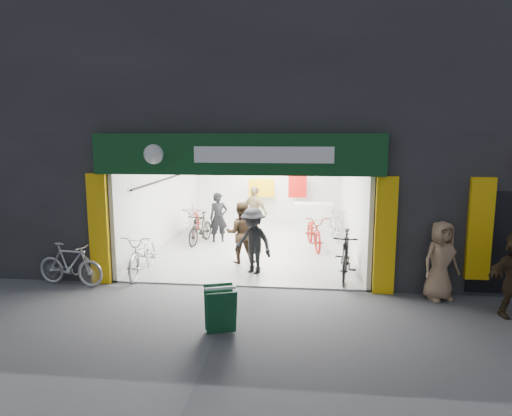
% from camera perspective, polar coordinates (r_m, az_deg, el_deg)
% --- Properties ---
extents(ground, '(60.00, 60.00, 0.00)m').
position_cam_1_polar(ground, '(10.67, -2.28, -9.84)').
color(ground, '#56565B').
rests_on(ground, ground).
extents(building, '(17.00, 10.27, 8.00)m').
position_cam_1_polar(building, '(14.99, 4.03, 12.40)').
color(building, '#232326').
rests_on(building, ground).
extents(bike_left_front, '(0.81, 2.07, 1.07)m').
position_cam_1_polar(bike_left_front, '(11.79, -13.94, -5.54)').
color(bike_left_front, '#B1B1B6').
rests_on(bike_left_front, ground).
extents(bike_left_midfront, '(0.81, 1.75, 1.01)m').
position_cam_1_polar(bike_left_midfront, '(14.63, -6.98, -2.57)').
color(bike_left_midfront, black).
rests_on(bike_left_midfront, ground).
extents(bike_left_midback, '(0.77, 1.87, 0.96)m').
position_cam_1_polar(bike_left_midback, '(16.05, -7.68, -1.63)').
color(bike_left_midback, maroon).
rests_on(bike_left_midback, ground).
extents(bike_left_back, '(0.81, 2.02, 1.18)m').
position_cam_1_polar(bike_left_back, '(15.35, -7.99, -1.72)').
color(bike_left_back, '#A9A9AE').
rests_on(bike_left_back, ground).
extents(bike_right_front, '(0.82, 2.04, 1.19)m').
position_cam_1_polar(bike_right_front, '(11.24, 11.13, -5.85)').
color(bike_right_front, black).
rests_on(bike_right_front, ground).
extents(bike_right_mid, '(1.03, 2.12, 1.07)m').
position_cam_1_polar(bike_right_mid, '(14.05, 7.29, -2.96)').
color(bike_right_mid, maroon).
rests_on(bike_right_mid, ground).
extents(bike_right_back, '(0.75, 1.89, 1.11)m').
position_cam_1_polar(bike_right_back, '(15.26, 9.85, -1.97)').
color(bike_right_back, '#A8A8AC').
rests_on(bike_right_back, ground).
extents(parked_bike, '(1.73, 0.72, 1.01)m').
position_cam_1_polar(parked_bike, '(11.47, -22.20, -6.54)').
color(parked_bike, '#BCBCC1').
rests_on(parked_bike, ground).
extents(customer_a, '(0.70, 0.58, 1.63)m').
position_cam_1_polar(customer_a, '(14.68, -4.71, -1.26)').
color(customer_a, black).
rests_on(customer_a, ground).
extents(customer_b, '(0.90, 0.74, 1.69)m').
position_cam_1_polar(customer_b, '(12.30, -1.90, -3.15)').
color(customer_b, '#352418').
rests_on(customer_b, ground).
extents(customer_c, '(1.26, 1.11, 1.69)m').
position_cam_1_polar(customer_c, '(11.36, -0.37, -4.21)').
color(customer_c, black).
rests_on(customer_c, ground).
extents(customer_d, '(1.10, 0.94, 1.77)m').
position_cam_1_polar(customer_d, '(15.29, -0.16, -0.55)').
color(customer_d, olive).
rests_on(customer_d, ground).
extents(pedestrian_near, '(0.98, 0.83, 1.70)m').
position_cam_1_polar(pedestrian_near, '(10.42, 22.08, -6.12)').
color(pedestrian_near, '#937456').
rests_on(pedestrian_near, ground).
extents(sandwich_board, '(0.67, 0.68, 0.81)m').
position_cam_1_polar(sandwich_board, '(8.25, -4.48, -12.41)').
color(sandwich_board, '#104224').
rests_on(sandwich_board, ground).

